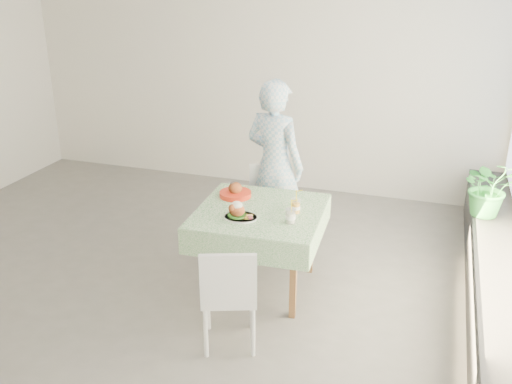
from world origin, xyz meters
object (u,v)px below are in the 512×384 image
(diner, at_px, (275,165))
(potted_plant, at_px, (490,187))
(main_dish, at_px, (239,213))
(chair_near, at_px, (229,314))
(juice_cup_orange, at_px, (295,207))
(cafe_table, at_px, (260,240))
(chair_far, at_px, (271,224))

(diner, relative_size, potted_plant, 3.07)
(diner, height_order, main_dish, diner)
(chair_near, distance_m, juice_cup_orange, 1.06)
(cafe_table, xyz_separation_m, main_dish, (-0.11, -0.21, 0.33))
(main_dish, bearing_deg, juice_cup_orange, 31.00)
(main_dish, bearing_deg, potted_plant, 33.18)
(main_dish, height_order, potted_plant, potted_plant)
(chair_far, relative_size, chair_near, 0.99)
(cafe_table, bearing_deg, juice_cup_orange, 7.29)
(cafe_table, xyz_separation_m, diner, (-0.13, 0.86, 0.38))
(juice_cup_orange, relative_size, potted_plant, 0.44)
(chair_far, xyz_separation_m, chair_near, (0.16, -1.60, 0.00))
(chair_far, distance_m, main_dish, 1.11)
(diner, distance_m, juice_cup_orange, 0.93)
(diner, bearing_deg, cafe_table, 114.22)
(chair_near, height_order, diner, diner)
(chair_far, bearing_deg, diner, 91.83)
(diner, bearing_deg, juice_cup_orange, 133.17)
(chair_near, distance_m, main_dish, 0.84)
(chair_near, bearing_deg, cafe_table, 92.55)
(diner, xyz_separation_m, main_dish, (0.01, -1.07, -0.06))
(chair_near, xyz_separation_m, juice_cup_orange, (0.26, 0.88, 0.54))
(chair_far, bearing_deg, cafe_table, -80.84)
(chair_far, xyz_separation_m, main_dish, (0.01, -0.97, 0.53))
(main_dish, relative_size, potted_plant, 0.51)
(chair_near, relative_size, potted_plant, 1.53)
(chair_far, height_order, main_dish, main_dish)
(chair_near, xyz_separation_m, potted_plant, (1.82, 1.92, 0.52))
(chair_near, height_order, juice_cup_orange, juice_cup_orange)
(cafe_table, height_order, main_dish, main_dish)
(juice_cup_orange, xyz_separation_m, potted_plant, (1.56, 1.04, -0.02))
(chair_far, relative_size, juice_cup_orange, 3.44)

